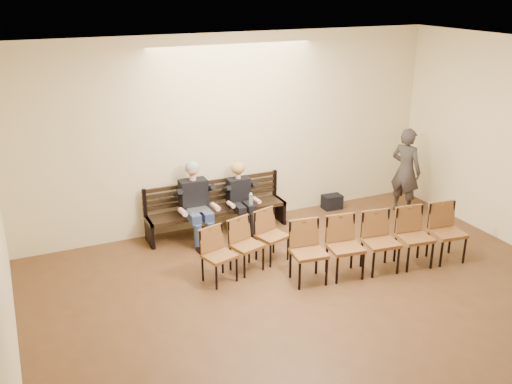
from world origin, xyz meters
TOP-DOWN VIEW (x-y plane):
  - ground at (0.00, 0.00)m, footprint 10.00×10.00m
  - room_walls at (0.00, 0.79)m, footprint 8.02×10.01m
  - bench at (-0.47, 4.65)m, footprint 2.60×0.90m
  - seated_man at (-0.91, 4.53)m, footprint 0.59×0.82m
  - seated_woman at (-0.05, 4.53)m, footprint 0.50×0.70m
  - laptop at (-0.90, 4.39)m, footprint 0.38×0.32m
  - water_bottle at (0.04, 4.28)m, footprint 0.07×0.07m
  - bag at (2.04, 4.75)m, footprint 0.39×0.28m
  - passerby at (3.24, 4.05)m, footprint 0.70×0.83m
  - chair_row_front at (-0.57, 3.08)m, footprint 1.59×0.88m
  - chair_row_back at (1.34, 2.21)m, footprint 2.97×0.88m

SIDE VIEW (x-z plane):
  - ground at x=0.00m, z-range 0.00..0.00m
  - bag at x=2.04m, z-range 0.00..0.28m
  - bench at x=-0.47m, z-range 0.00..0.45m
  - chair_row_front at x=-0.57m, z-range 0.00..0.85m
  - chair_row_back at x=1.34m, z-range 0.00..0.95m
  - water_bottle at x=0.04m, z-range 0.45..0.68m
  - laptop at x=-0.90m, z-range 0.45..0.70m
  - seated_woman at x=-0.05m, z-range 0.00..1.17m
  - seated_man at x=-0.91m, z-range 0.00..1.42m
  - passerby at x=3.24m, z-range 0.00..1.95m
  - room_walls at x=0.00m, z-range 0.78..4.29m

